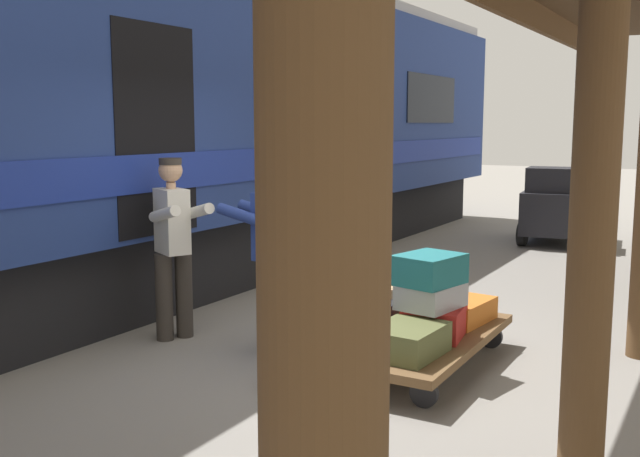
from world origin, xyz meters
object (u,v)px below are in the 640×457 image
Objects in this scene: train_car at (49,119)px; suitcase_olive_duffel at (407,340)px; suitcase_black_hardshell at (367,315)px; suitcase_gray_aluminum at (431,296)px; luggage_cart at (399,336)px; suitcase_slate_roller at (336,330)px; suitcase_tan_vintage at (393,298)px; baggage_tug at (558,207)px; suitcase_teal_softside at (429,269)px; porter_by_door at (173,242)px; suitcase_red_plastic at (434,322)px; suitcase_orange_carryall at (457,310)px; porter_in_overalls at (273,249)px.

suitcase_olive_duffel is (-4.26, 0.37, -1.67)m from train_car.
suitcase_black_hardshell is 0.65m from suitcase_gray_aluminum.
suitcase_black_hardshell reaches higher than luggage_cart.
suitcase_gray_aluminum is at bearing -139.17° from suitcase_slate_roller.
suitcase_tan_vintage is 0.27× the size of baggage_tug.
luggage_cart is 3.87× the size of suitcase_teal_softside.
porter_by_door is at bearing 10.31° from luggage_cart.
suitcase_olive_duffel is 1.26× the size of suitcase_red_plastic.
luggage_cart is (-3.95, -0.19, -1.82)m from train_car.
porter_by_door is 7.74m from baggage_tug.
suitcase_orange_carryall is at bearing -170.05° from train_car.
suitcase_slate_roller is at bearing 61.02° from suitcase_orange_carryall.
suitcase_black_hardshell is 0.90× the size of suitcase_olive_duffel.
suitcase_teal_softside is (-0.58, 0.60, 0.43)m from suitcase_tan_vintage.
suitcase_slate_roller is 0.30× the size of porter_in_overalls.
suitcase_red_plastic reaches higher than suitcase_olive_duffel.
porter_by_door is (2.43, 0.94, 0.55)m from suitcase_orange_carryall.
porter_by_door reaches higher than suitcase_black_hardshell.
suitcase_tan_vintage is at bearing -61.02° from luggage_cart.
suitcase_olive_duffel is at bearing 118.98° from luggage_cart.
suitcase_tan_vintage is 1.00× the size of suitcase_red_plastic.
suitcase_tan_vintage is 2.10m from porter_by_door.
suitcase_teal_softside is at bearing 54.18° from suitcase_red_plastic.
train_car reaches higher than suitcase_gray_aluminum.
luggage_cart is 1.19× the size of porter_by_door.
suitcase_teal_softside reaches higher than suitcase_gray_aluminum.
suitcase_slate_roller is at bearing 42.07° from suitcase_red_plastic.
porter_in_overalls is at bearing -12.90° from suitcase_olive_duffel.
suitcase_teal_softside is at bearing -171.95° from porter_by_door.
baggage_tug reaches higher than luggage_cart.
suitcase_teal_softside is 7.17m from baggage_tug.
luggage_cart is 0.67m from suitcase_teal_softside.
suitcase_red_plastic is 1.53m from porter_in_overalls.
train_car reaches higher than suitcase_tan_vintage.
luggage_cart is 2.26m from porter_by_door.
suitcase_orange_carryall is at bearing -158.78° from porter_by_door.
suitcase_black_hardshell is 0.75m from suitcase_teal_softside.
luggage_cart is at bearing -7.64° from suitcase_gray_aluminum.
suitcase_tan_vintage is at bearing -44.84° from suitcase_gray_aluminum.
suitcase_gray_aluminum is at bearing 172.36° from luggage_cart.
luggage_cart is at bearing -118.98° from suitcase_slate_roller.
luggage_cart is 0.35m from suitcase_red_plastic.
porter_by_door reaches higher than baggage_tug.
suitcase_olive_duffel is 1.16× the size of suitcase_teal_softside.
suitcase_black_hardshell is 0.30× the size of baggage_tug.
suitcase_orange_carryall is at bearing -90.00° from suitcase_red_plastic.
suitcase_teal_softside is (-0.27, 0.05, 0.61)m from luggage_cart.
porter_in_overalls reaches higher than suitcase_red_plastic.
baggage_tug is (-0.92, -7.33, -0.30)m from porter_in_overalls.
luggage_cart is 0.66m from suitcase_tan_vintage.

